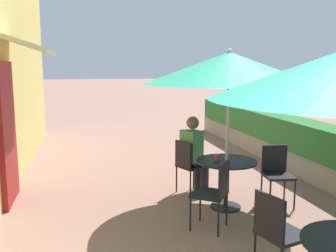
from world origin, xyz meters
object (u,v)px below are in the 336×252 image
(cafe_chair_mid_left, at_px, (277,170))
(seated_patron_mid_right, at_px, (194,151))
(patio_table_mid, at_px, (226,172))
(cafe_chair_mid_back, at_px, (215,190))
(cafe_chair_near_left, at_px, (277,229))
(patio_umbrella_mid, at_px, (229,68))
(cafe_chair_mid_right, at_px, (189,163))
(coffee_cup_mid, at_px, (217,158))

(cafe_chair_mid_left, height_order, seated_patron_mid_right, seated_patron_mid_right)
(patio_table_mid, height_order, cafe_chair_mid_left, cafe_chair_mid_left)
(seated_patron_mid_right, relative_size, cafe_chair_mid_back, 1.44)
(cafe_chair_near_left, height_order, patio_umbrella_mid, patio_umbrella_mid)
(cafe_chair_mid_right, bearing_deg, coffee_cup_mid, -3.68)
(cafe_chair_mid_left, bearing_deg, coffee_cup_mid, 5.00)
(patio_table_mid, xyz_separation_m, cafe_chair_mid_back, (-0.41, -0.66, -0.02))
(cafe_chair_near_left, relative_size, coffee_cup_mid, 9.67)
(cafe_chair_mid_right, xyz_separation_m, coffee_cup_mid, (0.23, -0.67, 0.23))
(cafe_chair_near_left, distance_m, cafe_chair_mid_right, 2.55)
(cafe_chair_mid_right, xyz_separation_m, cafe_chair_mid_back, (-0.04, -1.34, 0.00))
(patio_umbrella_mid, height_order, seated_patron_mid_right, patio_umbrella_mid)
(cafe_chair_mid_back, xyz_separation_m, coffee_cup_mid, (0.27, 0.67, 0.23))
(cafe_chair_mid_back, relative_size, coffee_cup_mid, 9.67)
(patio_umbrella_mid, relative_size, cafe_chair_mid_right, 2.71)
(seated_patron_mid_right, xyz_separation_m, cafe_chair_mid_back, (-0.15, -1.39, -0.17))
(cafe_chair_mid_right, xyz_separation_m, seated_patron_mid_right, (0.10, 0.04, 0.17))
(patio_umbrella_mid, relative_size, cafe_chair_mid_left, 2.71)
(cafe_chair_near_left, xyz_separation_m, seated_patron_mid_right, (-0.03, 2.59, 0.17))
(cafe_chair_near_left, xyz_separation_m, cafe_chair_mid_left, (1.01, 1.84, 0.00))
(seated_patron_mid_right, relative_size, coffee_cup_mid, 13.89)
(cafe_chair_near_left, bearing_deg, seated_patron_mid_right, 165.48)
(patio_umbrella_mid, distance_m, cafe_chair_mid_left, 1.68)
(patio_umbrella_mid, xyz_separation_m, cafe_chair_mid_right, (-0.37, 0.68, -1.49))
(patio_umbrella_mid, distance_m, coffee_cup_mid, 1.26)
(cafe_chair_mid_back, bearing_deg, coffee_cup_mid, 15.55)
(cafe_chair_mid_left, relative_size, cafe_chair_mid_right, 1.00)
(cafe_chair_mid_left, distance_m, coffee_cup_mid, 0.94)
(cafe_chair_mid_right, bearing_deg, patio_umbrella_mid, 5.65)
(cafe_chair_mid_right, bearing_deg, cafe_chair_mid_back, -24.35)
(patio_umbrella_mid, height_order, cafe_chair_mid_left, patio_umbrella_mid)
(cafe_chair_near_left, relative_size, seated_patron_mid_right, 0.70)
(patio_table_mid, xyz_separation_m, cafe_chair_mid_left, (0.78, -0.02, -0.02))
(patio_umbrella_mid, relative_size, coffee_cup_mid, 26.15)
(patio_table_mid, relative_size, patio_umbrella_mid, 0.37)
(cafe_chair_mid_left, xyz_separation_m, seated_patron_mid_right, (-1.04, 0.75, 0.17))
(cafe_chair_mid_left, bearing_deg, patio_umbrella_mid, 5.65)
(seated_patron_mid_right, bearing_deg, cafe_chair_mid_left, 31.59)
(cafe_chair_mid_right, relative_size, cafe_chair_mid_back, 1.00)
(cafe_chair_near_left, relative_size, cafe_chair_mid_right, 1.00)
(patio_table_mid, height_order, patio_umbrella_mid, patio_umbrella_mid)
(cafe_chair_near_left, height_order, coffee_cup_mid, cafe_chair_near_left)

